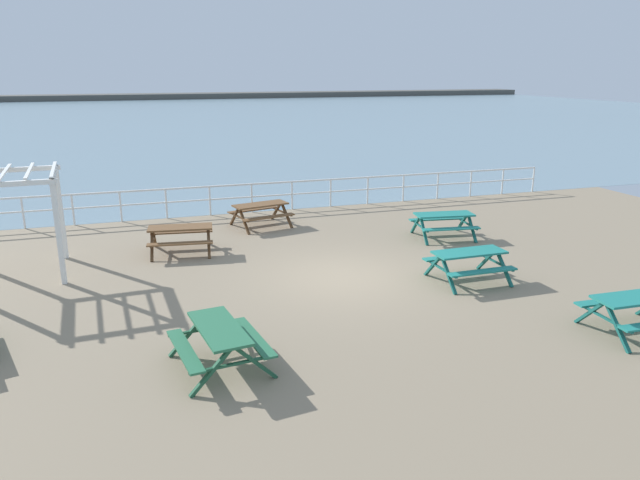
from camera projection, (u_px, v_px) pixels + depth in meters
The scene contains 11 objects.
ground_plane at pixel (344, 281), 15.28m from camera, with size 30.00×24.00×0.20m, color gray.
sea_band at pixel (173, 118), 63.46m from camera, with size 142.00×90.00×0.01m, color gray.
distant_shoreline at pixel (152, 99), 102.76m from camera, with size 142.00×6.00×1.80m, color #4C4C47.
seaward_railing at pixel (272, 191), 22.13m from camera, with size 23.07×0.07×1.08m.
picnic_table_near_left at pixel (444, 220), 18.62m from camera, with size 1.99×1.76×0.80m.
picnic_table_near_right at pixel (469, 259), 14.81m from camera, with size 1.81×1.55×0.80m.
picnic_table_mid_centre at pixel (220, 337), 10.50m from camera, with size 1.75×1.98×0.80m.
picnic_table_far_left at pixel (638, 305), 11.89m from camera, with size 1.85×1.60×0.80m.
picnic_table_far_right at pixel (181, 233), 17.10m from camera, with size 1.98×1.74×0.80m.
picnic_table_seaward at pixel (261, 209), 19.97m from camera, with size 2.09×1.87×0.80m.
lattice_pergola at pixel (9, 199), 14.84m from camera, with size 2.56×2.68×2.70m.
Camera 1 is at (-5.03, -13.50, 5.13)m, focal length 33.54 mm.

